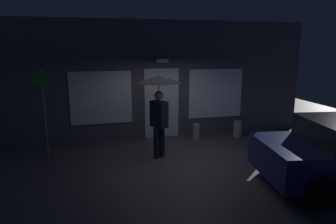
{
  "coord_description": "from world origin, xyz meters",
  "views": [
    {
      "loc": [
        -2.07,
        -7.02,
        2.87
      ],
      "look_at": [
        -0.24,
        0.38,
        1.21
      ],
      "focal_mm": 32.26,
      "sensor_mm": 36.0,
      "label": 1
    }
  ],
  "objects": [
    {
      "name": "ground_plane",
      "position": [
        0.0,
        0.0,
        0.0
      ],
      "size": [
        18.0,
        18.0,
        0.0
      ],
      "primitive_type": "plane",
      "color": "#423F44"
    },
    {
      "name": "building_facade",
      "position": [
        -0.0,
        2.34,
        1.82
      ],
      "size": [
        9.79,
        0.48,
        3.67
      ],
      "color": "#4C4C56",
      "rests_on": "ground"
    },
    {
      "name": "person_with_umbrella",
      "position": [
        -0.48,
        0.38,
        1.69
      ],
      "size": [
        1.14,
        1.14,
        2.16
      ],
      "rotation": [
        0.0,
        0.0,
        -1.03
      ],
      "color": "black",
      "rests_on": "ground"
    },
    {
      "name": "street_sign_post",
      "position": [
        -3.33,
        1.0,
        1.33
      ],
      "size": [
        0.4,
        0.07,
        2.35
      ],
      "color": "#595B60",
      "rests_on": "ground"
    },
    {
      "name": "sidewalk_bollard",
      "position": [
        0.96,
        1.55,
        0.25
      ],
      "size": [
        0.23,
        0.23,
        0.51
      ],
      "primitive_type": "cylinder",
      "color": "#9E998E",
      "rests_on": "ground"
    },
    {
      "name": "sidewalk_bollard_2",
      "position": [
        2.36,
        1.54,
        0.26
      ],
      "size": [
        0.26,
        0.26,
        0.52
      ],
      "primitive_type": "cylinder",
      "color": "#9E998E",
      "rests_on": "ground"
    }
  ]
}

